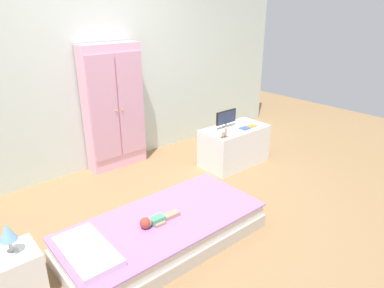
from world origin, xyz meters
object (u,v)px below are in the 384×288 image
at_px(nightstand, 17,275).
at_px(tv_monitor, 226,118).
at_px(bed, 163,231).
at_px(doll, 153,221).
at_px(wardrobe, 114,108).
at_px(tv_stand, 234,146).
at_px(rocking_horse_toy, 225,133).
at_px(table_lamp, 7,234).
at_px(book_orange, 251,126).
at_px(book_blue, 245,128).

height_order(nightstand, tv_monitor, tv_monitor).
height_order(bed, doll, doll).
relative_size(bed, tv_monitor, 5.37).
height_order(bed, tv_monitor, tv_monitor).
bearing_deg(wardrobe, tv_stand, -38.60).
xyz_separation_m(doll, tv_stand, (1.84, 0.78, -0.03)).
distance_m(bed, wardrobe, 1.93).
relative_size(bed, rocking_horse_toy, 14.45).
distance_m(table_lamp, tv_monitor, 2.89).
height_order(bed, rocking_horse_toy, rocking_horse_toy).
distance_m(bed, book_orange, 2.07).
bearing_deg(table_lamp, tv_stand, 11.64).
relative_size(tv_monitor, rocking_horse_toy, 2.69).
xyz_separation_m(wardrobe, book_orange, (1.42, -1.08, -0.28)).
relative_size(bed, nightstand, 4.56).
bearing_deg(rocking_horse_toy, tv_stand, 23.95).
distance_m(tv_monitor, book_blue, 0.28).
xyz_separation_m(bed, nightstand, (-1.16, 0.17, 0.08)).
relative_size(wardrobe, tv_monitor, 4.71).
bearing_deg(book_blue, table_lamp, -170.66).
height_order(table_lamp, wardrobe, wardrobe).
height_order(tv_stand, rocking_horse_toy, rocking_horse_toy).
bearing_deg(rocking_horse_toy, nightstand, -170.22).
bearing_deg(tv_stand, wardrobe, 141.40).
xyz_separation_m(nightstand, tv_stand, (2.89, 0.60, 0.06)).
xyz_separation_m(doll, rocking_horse_toy, (1.48, 0.62, 0.28)).
relative_size(rocking_horse_toy, book_orange, 0.89).
bearing_deg(wardrobe, table_lamp, -136.92).
distance_m(nightstand, wardrobe, 2.37).
bearing_deg(doll, tv_monitor, 26.14).
bearing_deg(rocking_horse_toy, book_orange, 5.16).
bearing_deg(tv_monitor, bed, -152.55).
distance_m(bed, rocking_horse_toy, 1.56).
xyz_separation_m(tv_stand, rocking_horse_toy, (-0.36, -0.16, 0.31)).
height_order(table_lamp, book_orange, table_lamp).
xyz_separation_m(table_lamp, rocking_horse_toy, (2.53, 0.44, 0.01)).
relative_size(table_lamp, book_blue, 1.95).
height_order(book_blue, book_orange, book_orange).
relative_size(bed, tv_stand, 2.01).
distance_m(table_lamp, book_blue, 3.00).
relative_size(table_lamp, tv_monitor, 0.69).
bearing_deg(bed, tv_stand, 24.01).
relative_size(tv_stand, book_blue, 7.52).
xyz_separation_m(table_lamp, wardrobe, (1.68, 1.57, 0.24)).
bearing_deg(nightstand, rocking_horse_toy, 9.78).
xyz_separation_m(bed, wardrobe, (0.51, 1.74, 0.67)).
xyz_separation_m(wardrobe, tv_monitor, (1.13, -0.89, -0.15)).
bearing_deg(book_orange, wardrobe, 142.66).
xyz_separation_m(nightstand, rocking_horse_toy, (2.53, 0.44, 0.37)).
distance_m(bed, book_blue, 1.95).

